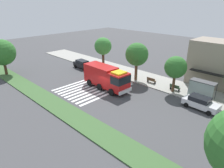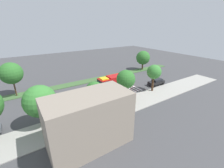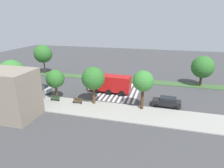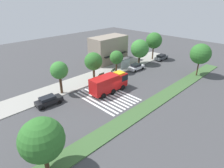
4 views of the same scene
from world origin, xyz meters
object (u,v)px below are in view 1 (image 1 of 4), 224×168
at_px(parked_car_mid, 201,103).
at_px(sidewalk_tree_far_west, 103,47).
at_px(fire_truck, 107,77).
at_px(median_tree_far_west, 2,53).
at_px(bench_near_shelter, 175,87).
at_px(sidewalk_tree_center, 176,67).
at_px(bus_stop_shelter, 202,87).
at_px(parked_car_west, 83,64).
at_px(sidewalk_tree_west, 137,55).
at_px(bench_west_of_shelter, 151,80).

relative_size(parked_car_mid, sidewalk_tree_far_west, 0.70).
height_order(fire_truck, median_tree_far_west, median_tree_far_west).
height_order(bench_near_shelter, sidewalk_tree_center, sidewalk_tree_center).
bearing_deg(fire_truck, sidewalk_tree_center, 38.05).
height_order(bus_stop_shelter, median_tree_far_west, median_tree_far_west).
bearing_deg(fire_truck, sidewalk_tree_far_west, 141.75).
bearing_deg(sidewalk_tree_far_west, bench_near_shelter, 2.65).
relative_size(parked_car_west, sidewalk_tree_center, 0.86).
height_order(parked_car_mid, bus_stop_shelter, bus_stop_shelter).
xyz_separation_m(bench_near_shelter, sidewalk_tree_west, (-7.18, -0.72, 4.11)).
height_order(parked_car_west, sidewalk_tree_center, sidewalk_tree_center).
relative_size(bench_near_shelter, sidewalk_tree_far_west, 0.25).
xyz_separation_m(parked_car_mid, median_tree_far_west, (-31.86, -12.82, 3.52)).
xyz_separation_m(bench_near_shelter, median_tree_far_west, (-26.66, -15.74, 3.78)).
height_order(fire_truck, bench_west_of_shelter, fire_truck).
xyz_separation_m(bench_west_of_shelter, median_tree_far_west, (-22.27, -15.74, 3.78)).
height_order(bus_stop_shelter, sidewalk_tree_far_west, sidewalk_tree_far_west).
bearing_deg(sidewalk_tree_west, bus_stop_shelter, 3.89).
xyz_separation_m(parked_car_mid, sidewalk_tree_far_west, (-20.77, 2.20, 4.01)).
bearing_deg(sidewalk_tree_center, parked_car_west, -173.60).
bearing_deg(parked_car_west, bench_near_shelter, 11.00).
distance_m(parked_car_west, bench_west_of_shelter, 15.41).
xyz_separation_m(parked_car_mid, bench_west_of_shelter, (-9.59, 2.92, -0.27)).
relative_size(bench_west_of_shelter, sidewalk_tree_far_west, 0.25).
height_order(sidewalk_tree_west, median_tree_far_west, median_tree_far_west).
distance_m(sidewalk_tree_far_west, sidewalk_tree_west, 8.38).
relative_size(parked_car_west, bus_stop_shelter, 1.37).
bearing_deg(sidewalk_tree_far_west, parked_car_west, -150.94).
relative_size(bus_stop_shelter, bench_west_of_shelter, 2.19).
distance_m(fire_truck, sidewalk_tree_far_west, 9.98).
height_order(parked_car_mid, sidewalk_tree_west, sidewalk_tree_west).
xyz_separation_m(bus_stop_shelter, bench_near_shelter, (-4.00, -0.04, -1.30)).
bearing_deg(sidewalk_tree_far_west, fire_truck, -39.84).
bearing_deg(parked_car_west, parked_car_mid, 2.50).
bearing_deg(parked_car_west, median_tree_far_west, -116.62).
height_order(parked_car_mid, median_tree_far_west, median_tree_far_west).
relative_size(fire_truck, sidewalk_tree_center, 1.53).
bearing_deg(sidewalk_tree_center, bench_near_shelter, 96.09).
bearing_deg(bench_near_shelter, sidewalk_tree_far_west, -177.35).
height_order(parked_car_mid, bench_west_of_shelter, parked_car_mid).
relative_size(parked_car_west, median_tree_far_west, 0.72).
xyz_separation_m(parked_car_mid, sidewalk_tree_west, (-12.39, 2.20, 3.84)).
xyz_separation_m(bench_near_shelter, sidewalk_tree_far_west, (-15.56, -0.72, 4.28)).
relative_size(parked_car_mid, median_tree_far_west, 0.69).
distance_m(bus_stop_shelter, median_tree_far_west, 34.57).
distance_m(sidewalk_tree_center, median_tree_far_west, 30.67).
bearing_deg(bus_stop_shelter, bench_near_shelter, -179.41).
bearing_deg(bench_west_of_shelter, parked_car_mid, -16.92).
bearing_deg(sidewalk_tree_far_west, sidewalk_tree_west, 0.00).
bearing_deg(parked_car_west, bus_stop_shelter, 9.67).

